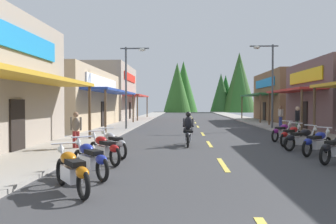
{
  "coord_description": "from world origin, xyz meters",
  "views": [
    {
      "loc": [
        -1.28,
        -2.45,
        1.93
      ],
      "look_at": [
        -2.88,
        34.19,
        1.01
      ],
      "focal_mm": 35.67,
      "sensor_mm": 36.0,
      "label": 1
    }
  ],
  "objects_px": {
    "motorcycle_parked_right_5": "(291,135)",
    "motorcycle_parked_right_3": "(317,142)",
    "streetlamp_left": "(130,76)",
    "motorcycle_parked_right_6": "(282,132)",
    "motorcycle_parked_right_4": "(302,138)",
    "pedestrian_browsing": "(281,115)",
    "motorcycle_parked_left_2": "(104,148)",
    "motorcycle_parked_left_3": "(113,143)",
    "motorcycle_parked_left_0": "(72,170)",
    "pedestrian_by_shop": "(76,128)",
    "streetlamp_right": "(268,75)",
    "motorcycle_parked_left_1": "(90,159)",
    "rider_cruising_lead": "(188,131)",
    "pedestrian_waiting": "(297,119)"
  },
  "relations": [
    {
      "from": "motorcycle_parked_right_6",
      "to": "motorcycle_parked_left_2",
      "type": "bearing_deg",
      "value": 175.9
    },
    {
      "from": "motorcycle_parked_left_0",
      "to": "pedestrian_browsing",
      "type": "xyz_separation_m",
      "value": [
        10.19,
        19.69,
        0.54
      ]
    },
    {
      "from": "motorcycle_parked_right_5",
      "to": "pedestrian_browsing",
      "type": "xyz_separation_m",
      "value": [
        2.78,
        11.24,
        0.54
      ]
    },
    {
      "from": "motorcycle_parked_left_3",
      "to": "pedestrian_by_shop",
      "type": "distance_m",
      "value": 2.42
    },
    {
      "from": "motorcycle_parked_right_3",
      "to": "rider_cruising_lead",
      "type": "distance_m",
      "value": 5.46
    },
    {
      "from": "motorcycle_parked_left_0",
      "to": "motorcycle_parked_left_2",
      "type": "bearing_deg",
      "value": -34.32
    },
    {
      "from": "motorcycle_parked_left_1",
      "to": "pedestrian_browsing",
      "type": "height_order",
      "value": "pedestrian_browsing"
    },
    {
      "from": "motorcycle_parked_right_5",
      "to": "motorcycle_parked_right_3",
      "type": "bearing_deg",
      "value": -136.05
    },
    {
      "from": "streetlamp_right",
      "to": "rider_cruising_lead",
      "type": "distance_m",
      "value": 11.97
    },
    {
      "from": "motorcycle_parked_right_6",
      "to": "motorcycle_parked_left_2",
      "type": "xyz_separation_m",
      "value": [
        -7.68,
        -6.81,
        0.0
      ]
    },
    {
      "from": "motorcycle_parked_right_3",
      "to": "rider_cruising_lead",
      "type": "height_order",
      "value": "rider_cruising_lead"
    },
    {
      "from": "motorcycle_parked_left_2",
      "to": "motorcycle_parked_left_3",
      "type": "relative_size",
      "value": 0.97
    },
    {
      "from": "streetlamp_left",
      "to": "pedestrian_by_shop",
      "type": "xyz_separation_m",
      "value": [
        -0.58,
        -10.6,
        -3.02
      ]
    },
    {
      "from": "motorcycle_parked_left_1",
      "to": "pedestrian_by_shop",
      "type": "height_order",
      "value": "pedestrian_by_shop"
    },
    {
      "from": "streetlamp_left",
      "to": "motorcycle_parked_left_2",
      "type": "relative_size",
      "value": 3.53
    },
    {
      "from": "motorcycle_parked_left_3",
      "to": "pedestrian_browsing",
      "type": "relative_size",
      "value": 0.99
    },
    {
      "from": "streetlamp_left",
      "to": "motorcycle_parked_right_6",
      "type": "distance_m",
      "value": 11.64
    },
    {
      "from": "motorcycle_parked_left_3",
      "to": "motorcycle_parked_left_2",
      "type": "bearing_deg",
      "value": 142.11
    },
    {
      "from": "streetlamp_right",
      "to": "motorcycle_parked_right_4",
      "type": "height_order",
      "value": "streetlamp_right"
    },
    {
      "from": "streetlamp_left",
      "to": "motorcycle_parked_left_1",
      "type": "xyz_separation_m",
      "value": [
        1.36,
        -15.43,
        -3.45
      ]
    },
    {
      "from": "streetlamp_right",
      "to": "motorcycle_parked_right_5",
      "type": "height_order",
      "value": "streetlamp_right"
    },
    {
      "from": "motorcycle_parked_left_3",
      "to": "rider_cruising_lead",
      "type": "distance_m",
      "value": 4.39
    },
    {
      "from": "motorcycle_parked_right_4",
      "to": "pedestrian_browsing",
      "type": "distance_m",
      "value": 13.08
    },
    {
      "from": "motorcycle_parked_left_0",
      "to": "pedestrian_by_shop",
      "type": "relative_size",
      "value": 1.12
    },
    {
      "from": "streetlamp_left",
      "to": "motorcycle_parked_left_1",
      "type": "relative_size",
      "value": 3.51
    },
    {
      "from": "pedestrian_by_shop",
      "to": "motorcycle_parked_right_3",
      "type": "bearing_deg",
      "value": 105.81
    },
    {
      "from": "streetlamp_right",
      "to": "motorcycle_parked_left_3",
      "type": "relative_size",
      "value": 3.59
    },
    {
      "from": "streetlamp_right",
      "to": "motorcycle_parked_right_3",
      "type": "bearing_deg",
      "value": -96.01
    },
    {
      "from": "motorcycle_parked_right_5",
      "to": "motorcycle_parked_left_2",
      "type": "bearing_deg",
      "value": 166.28
    },
    {
      "from": "motorcycle_parked_right_5",
      "to": "pedestrian_browsing",
      "type": "relative_size",
      "value": 0.92
    },
    {
      "from": "motorcycle_parked_right_6",
      "to": "streetlamp_right",
      "type": "bearing_deg",
      "value": 35.37
    },
    {
      "from": "rider_cruising_lead",
      "to": "pedestrian_browsing",
      "type": "height_order",
      "value": "pedestrian_browsing"
    },
    {
      "from": "streetlamp_left",
      "to": "motorcycle_parked_right_6",
      "type": "height_order",
      "value": "streetlamp_left"
    },
    {
      "from": "motorcycle_parked_right_4",
      "to": "motorcycle_parked_right_6",
      "type": "relative_size",
      "value": 1.18
    },
    {
      "from": "motorcycle_parked_left_2",
      "to": "pedestrian_browsing",
      "type": "distance_m",
      "value": 19.18
    },
    {
      "from": "pedestrian_by_shop",
      "to": "pedestrian_waiting",
      "type": "relative_size",
      "value": 0.9
    },
    {
      "from": "motorcycle_parked_right_4",
      "to": "motorcycle_parked_left_3",
      "type": "relative_size",
      "value": 1.08
    },
    {
      "from": "pedestrian_by_shop",
      "to": "pedestrian_browsing",
      "type": "distance_m",
      "value": 18.04
    },
    {
      "from": "rider_cruising_lead",
      "to": "motorcycle_parked_right_5",
      "type": "bearing_deg",
      "value": -84.97
    },
    {
      "from": "motorcycle_parked_left_0",
      "to": "motorcycle_parked_left_2",
      "type": "height_order",
      "value": "same"
    },
    {
      "from": "motorcycle_parked_right_5",
      "to": "motorcycle_parked_left_1",
      "type": "relative_size",
      "value": 0.95
    },
    {
      "from": "motorcycle_parked_right_4",
      "to": "pedestrian_waiting",
      "type": "bearing_deg",
      "value": 42.11
    },
    {
      "from": "pedestrian_browsing",
      "to": "rider_cruising_lead",
      "type": "bearing_deg",
      "value": -147.52
    },
    {
      "from": "streetlamp_right",
      "to": "pedestrian_by_shop",
      "type": "distance_m",
      "value": 16.1
    },
    {
      "from": "motorcycle_parked_right_4",
      "to": "pedestrian_by_shop",
      "type": "bearing_deg",
      "value": 152.72
    },
    {
      "from": "streetlamp_right",
      "to": "motorcycle_parked_right_6",
      "type": "bearing_deg",
      "value": -98.95
    },
    {
      "from": "motorcycle_parked_left_2",
      "to": "pedestrian_waiting",
      "type": "relative_size",
      "value": 0.97
    },
    {
      "from": "streetlamp_left",
      "to": "rider_cruising_lead",
      "type": "distance_m",
      "value": 10.17
    },
    {
      "from": "motorcycle_parked_right_4",
      "to": "motorcycle_parked_right_6",
      "type": "bearing_deg",
      "value": 55.79
    },
    {
      "from": "rider_cruising_lead",
      "to": "streetlamp_left",
      "type": "bearing_deg",
      "value": 27.2
    }
  ]
}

